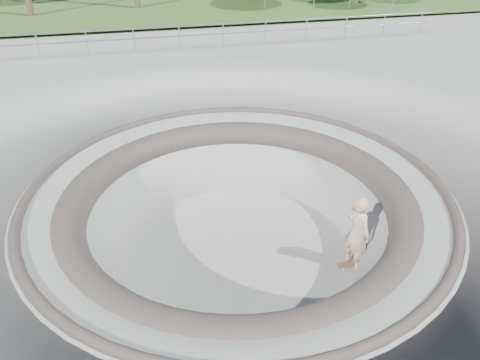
# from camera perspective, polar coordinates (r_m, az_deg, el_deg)

# --- Properties ---
(ground) EXTENTS (180.00, 180.00, 0.00)m
(ground) POSITION_cam_1_polar(r_m,az_deg,el_deg) (11.30, -0.32, -1.39)
(ground) COLOR #9A9B96
(ground) RESTS_ON ground
(skate_bowl) EXTENTS (14.00, 14.00, 4.10)m
(skate_bowl) POSITION_cam_1_polar(r_m,az_deg,el_deg) (12.39, -0.30, -8.51)
(skate_bowl) COLOR #9A9B96
(skate_bowl) RESTS_ON ground
(distant_hills) EXTENTS (103.20, 45.00, 28.60)m
(distant_hills) POSITION_cam_1_polar(r_m,az_deg,el_deg) (67.98, -8.14, 20.01)
(distant_hills) COLOR brown
(distant_hills) RESTS_ON ground
(safety_railing) EXTENTS (25.00, 0.06, 1.03)m
(safety_railing) POSITION_cam_1_polar(r_m,az_deg,el_deg) (22.05, -7.41, 16.93)
(safety_railing) COLOR #969A9E
(safety_railing) RESTS_ON ground
(skateboard) EXTENTS (0.76, 0.25, 0.08)m
(skateboard) POSITION_cam_1_polar(r_m,az_deg,el_deg) (12.31, 13.51, -9.97)
(skateboard) COLOR brown
(skateboard) RESTS_ON ground
(skater) EXTENTS (0.69, 0.84, 1.99)m
(skater) POSITION_cam_1_polar(r_m,az_deg,el_deg) (11.68, 14.12, -6.24)
(skater) COLOR #E7B395
(skater) RESTS_ON skateboard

